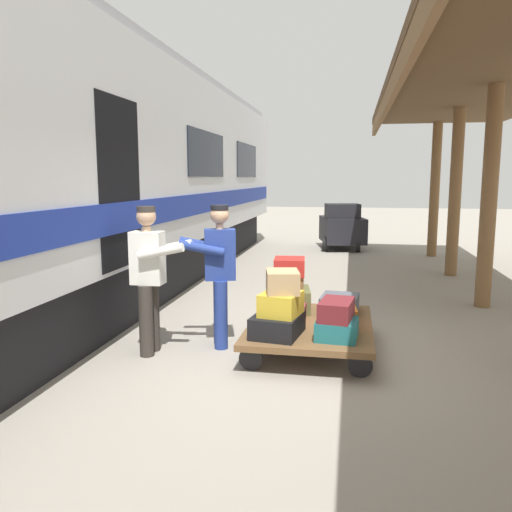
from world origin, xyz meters
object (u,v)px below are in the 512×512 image
object	(u,v)px
train_car	(6,174)
suitcase_yellow_case	(281,304)
suitcase_black_hardshell	(277,325)
suitcase_slate_roller	(339,304)
suitcase_maroon_trunk	(336,310)
porter_by_door	(150,275)
suitcase_burgundy_valise	(284,315)
luggage_cart	(311,327)
suitcase_brown_leather	(289,281)
suitcase_orange_carryall	(338,315)
suitcase_red_plastic	(289,267)
suitcase_gray_aluminum	(281,301)
porter_in_overalls	(218,271)
suitcase_olive_duffel	(289,300)
suitcase_teal_softside	(337,329)
baggage_tug	(342,227)
suitcase_tan_vintage	(282,282)

from	to	relation	value
train_car	suitcase_yellow_case	bearing A→B (deg)	173.57
suitcase_black_hardshell	suitcase_slate_roller	xyz separation A→B (m)	(-0.64, -1.07, -0.00)
suitcase_maroon_trunk	porter_by_door	distance (m)	2.13
suitcase_burgundy_valise	luggage_cart	bearing A→B (deg)	180.00
train_car	porter_by_door	world-z (taller)	train_car
suitcase_yellow_case	suitcase_brown_leather	world-z (taller)	suitcase_yellow_case
suitcase_orange_carryall	suitcase_red_plastic	xyz separation A→B (m)	(0.65, -0.58, 0.45)
suitcase_burgundy_valise	suitcase_slate_roller	xyz separation A→B (m)	(-0.64, -0.53, 0.02)
suitcase_black_hardshell	suitcase_brown_leather	bearing A→B (deg)	-89.77
suitcase_red_plastic	suitcase_gray_aluminum	bearing A→B (deg)	87.52
porter_in_overalls	suitcase_olive_duffel	bearing A→B (deg)	-142.48
porter_in_overalls	suitcase_black_hardshell	bearing A→B (deg)	148.98
suitcase_teal_softside	suitcase_red_plastic	world-z (taller)	suitcase_red_plastic
suitcase_teal_softside	suitcase_orange_carryall	bearing A→B (deg)	-90.00
train_car	suitcase_brown_leather	size ratio (longest dim) A/B	59.33
suitcase_burgundy_valise	suitcase_black_hardshell	bearing A→B (deg)	90.00
suitcase_gray_aluminum	porter_in_overalls	bearing A→B (deg)	3.06
suitcase_red_plastic	baggage_tug	distance (m)	8.33
suitcase_slate_roller	baggage_tug	world-z (taller)	baggage_tug
train_car	porter_in_overalls	world-z (taller)	train_car
suitcase_orange_carryall	baggage_tug	distance (m)	8.90
suitcase_gray_aluminum	porter_in_overalls	world-z (taller)	porter_in_overalls
suitcase_red_plastic	suitcase_slate_roller	bearing A→B (deg)	175.45
suitcase_tan_vintage	porter_by_door	xyz separation A→B (m)	(1.53, -0.05, 0.01)
suitcase_maroon_trunk	porter_in_overalls	size ratio (longest dim) A/B	0.30
suitcase_tan_vintage	train_car	bearing A→B (deg)	-6.02
train_car	suitcase_teal_softside	bearing A→B (deg)	174.58
suitcase_red_plastic	train_car	bearing A→B (deg)	12.00
suitcase_orange_carryall	baggage_tug	xyz separation A→B (m)	(0.13, -8.89, 0.19)
suitcase_red_plastic	luggage_cart	bearing A→B (deg)	119.14
suitcase_slate_roller	baggage_tug	bearing A→B (deg)	-89.10
suitcase_black_hardshell	porter_in_overalls	size ratio (longest dim) A/B	0.36
suitcase_olive_duffel	suitcase_gray_aluminum	size ratio (longest dim) A/B	1.39
suitcase_orange_carryall	suitcase_tan_vintage	distance (m)	0.92
train_car	porter_in_overalls	distance (m)	2.89
suitcase_yellow_case	suitcase_brown_leather	distance (m)	1.11
suitcase_orange_carryall	train_car	bearing A→B (deg)	2.05
suitcase_olive_duffel	train_car	bearing A→B (deg)	11.16
suitcase_orange_carryall	porter_by_door	xyz separation A→B (m)	(2.12, 0.46, 0.49)
train_car	baggage_tug	world-z (taller)	train_car
suitcase_olive_duffel	suitcase_yellow_case	distance (m)	1.09
suitcase_teal_softside	suitcase_burgundy_valise	size ratio (longest dim) A/B	0.77
suitcase_orange_carryall	suitcase_slate_roller	xyz separation A→B (m)	(-0.00, -0.53, -0.00)
suitcase_gray_aluminum	baggage_tug	xyz separation A→B (m)	(-0.54, -8.92, 0.05)
suitcase_maroon_trunk	luggage_cart	bearing A→B (deg)	-58.41
suitcase_gray_aluminum	suitcase_orange_carryall	bearing A→B (deg)	-177.87
train_car	porter_by_door	distance (m)	2.29
suitcase_orange_carryall	porter_in_overalls	xyz separation A→B (m)	(1.42, 0.06, 0.49)
luggage_cart	suitcase_red_plastic	distance (m)	0.91
suitcase_burgundy_valise	suitcase_maroon_trunk	distance (m)	0.83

